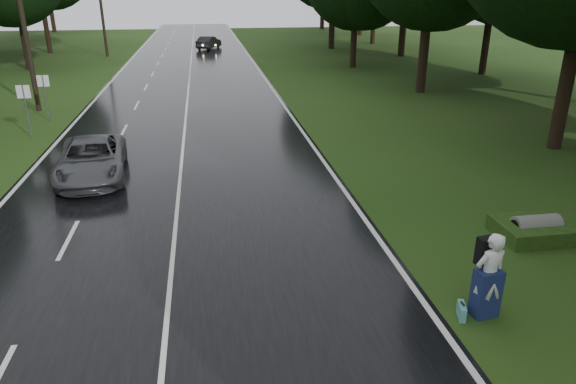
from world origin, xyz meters
name	(u,v)px	position (x,y,z in m)	size (l,w,h in m)	color
ground	(172,267)	(0.00, 0.00, 0.00)	(160.00, 160.00, 0.00)	#243F12
road	(187,104)	(0.00, 20.00, 0.02)	(12.00, 140.00, 0.04)	black
lane_center	(187,104)	(0.00, 20.00, 0.04)	(0.12, 140.00, 0.01)	silver
grey_car	(92,159)	(-3.22, 7.28, 0.76)	(2.38, 5.16, 1.43)	#45464A
far_car	(209,42)	(1.91, 49.39, 0.73)	(1.47, 4.20, 1.38)	black
hitchhiker	(488,278)	(6.93, -3.21, 0.93)	(0.80, 0.74, 2.01)	silver
suitcase	(461,311)	(6.40, -3.25, 0.16)	(0.13, 0.46, 0.33)	teal
culvert	(534,237)	(10.35, 0.11, 0.00)	(0.67, 0.67, 1.34)	slate
utility_pole_mid	(39,111)	(-8.50, 19.65, 0.00)	(1.80, 0.28, 9.74)	black
utility_pole_far	(108,57)	(-8.50, 44.44, 0.00)	(1.80, 0.28, 10.29)	black
road_sign_a	(32,138)	(-7.20, 13.55, 0.00)	(0.60, 0.10, 2.52)	white
road_sign_b	(50,121)	(-7.20, 16.83, 0.00)	(0.59, 0.10, 2.46)	white
tree_left_e	(30,70)	(-13.69, 36.32, 0.00)	(8.88, 8.88, 13.87)	black
tree_left_f	(50,53)	(-15.07, 48.58, 0.00)	(10.29, 10.29, 16.08)	black
tree_right_c	(553,148)	(16.51, 8.11, 0.00)	(10.90, 10.90, 17.02)	black
tree_right_d	(420,92)	(15.69, 21.44, 0.00)	(9.72, 9.72, 15.18)	black
tree_right_e	(353,67)	(14.26, 33.26, 0.00)	(8.04, 8.04, 12.56)	black
tree_right_f	(331,49)	(15.81, 47.76, 0.00)	(10.61, 10.61, 16.58)	black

